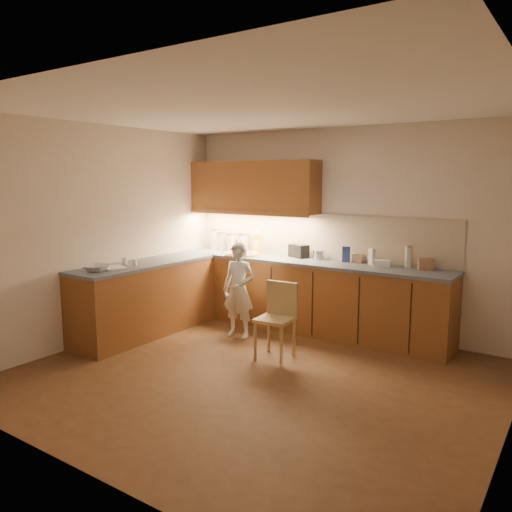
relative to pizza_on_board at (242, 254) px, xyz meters
The scene contains 24 objects.
room 2.18m from the pizza_on_board, 50.78° to the right, with size 4.54×4.50×2.62m.
l_counter 0.70m from the pizza_on_board, 42.34° to the right, with size 3.77×2.62×0.92m.
backsplash 1.04m from the pizza_on_board, 23.32° to the left, with size 3.75×0.02×0.58m, color beige.
upper_cabinets 0.94m from the pizza_on_board, 84.89° to the left, with size 1.95×0.36×0.73m.
pizza_on_board is the anchor object (origin of this frame).
child 0.81m from the pizza_on_board, 57.46° to the right, with size 0.43×0.28×1.18m, color white.
wooden_chair 1.58m from the pizza_on_board, 39.31° to the right, with size 0.40×0.40×0.83m.
mixing_bowl 2.01m from the pizza_on_board, 108.94° to the right, with size 0.28×0.28×0.07m, color silver.
canister_a 0.73m from the pizza_on_board, 158.82° to the left, with size 0.16×0.16×0.31m.
canister_b 0.63m from the pizza_on_board, 153.73° to the left, with size 0.15×0.15×0.27m.
canister_c 0.46m from the pizza_on_board, 145.87° to the left, with size 0.14×0.14×0.27m.
canister_d 0.37m from the pizza_on_board, 123.16° to the left, with size 0.17×0.17×0.27m.
oil_jug 0.29m from the pizza_on_board, 68.40° to the left, with size 0.12×0.10×0.32m.
toaster 0.79m from the pizza_on_board, 19.54° to the left, with size 0.31×0.24×0.18m.
steel_pot 1.07m from the pizza_on_board, 14.25° to the left, with size 0.16×0.16×0.12m.
blue_box 1.45m from the pizza_on_board, 10.87° to the left, with size 0.10×0.07×0.20m, color #324596.
card_box_a 1.60m from the pizza_on_board, 11.03° to the left, with size 0.14×0.10×0.10m, color #A87F5A.
white_bottle 1.78m from the pizza_on_board, ahead, with size 0.06×0.06×0.19m, color white.
flat_pack 1.92m from the pizza_on_board, ahead, with size 0.19×0.13×0.07m, color white.
tall_jar 2.22m from the pizza_on_board, ahead, with size 0.08×0.08×0.26m.
card_box_b 2.42m from the pizza_on_board, ahead, with size 0.17×0.13×0.13m, color #977151.
dough_cloth 1.79m from the pizza_on_board, 110.72° to the right, with size 0.29×0.23×0.02m, color white.
spice_jar_a 1.61m from the pizza_on_board, 116.80° to the right, with size 0.06×0.06×0.09m, color silver.
spice_jar_b 1.52m from the pizza_on_board, 112.79° to the right, with size 0.06×0.06×0.08m, color white.
Camera 1 is at (2.65, -3.92, 1.94)m, focal length 35.00 mm.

